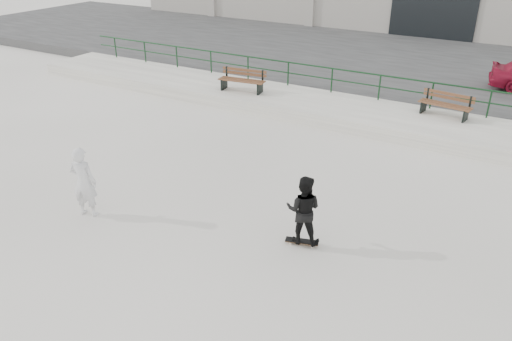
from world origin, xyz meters
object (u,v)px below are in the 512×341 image
Objects in this scene: bench_left at (242,80)px; skateboard at (302,241)px; standing_skater at (303,210)px; seated_skater at (84,182)px; bench_right at (446,105)px.

bench_left is 2.50× the size of skateboard.
standing_skater is 0.89× the size of seated_skater.
bench_right is at bearing 65.32° from skateboard.
seated_skater is (-5.37, -1.55, 0.87)m from skateboard.
bench_left reaches higher than skateboard.
standing_skater reaches higher than bench_left.
standing_skater is 5.59m from seated_skater.
seated_skater is (1.25, -9.71, -0.00)m from bench_left.
bench_left is 1.06× the size of bench_right.
seated_skater reaches higher than skateboard.
skateboard is at bearing -14.88° from standing_skater.
skateboard is at bearing -58.46° from bench_left.
standing_skater reaches higher than skateboard.
bench_left is 10.50m from standing_skater.
bench_right is 1.01× the size of seated_skater.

